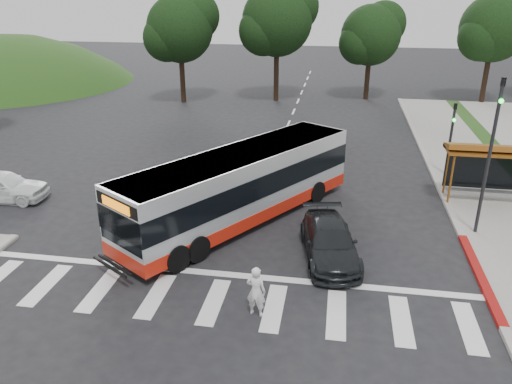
# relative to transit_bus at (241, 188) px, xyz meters

# --- Properties ---
(ground) EXTENTS (140.00, 140.00, 0.00)m
(ground) POSITION_rel_transit_bus_xyz_m (0.29, -1.16, -1.56)
(ground) COLOR black
(ground) RESTS_ON ground
(sidewalk_east) EXTENTS (4.00, 40.00, 0.12)m
(sidewalk_east) POSITION_rel_transit_bus_xyz_m (11.29, 6.84, -1.50)
(sidewalk_east) COLOR gray
(sidewalk_east) RESTS_ON ground
(curb_east) EXTENTS (0.30, 40.00, 0.15)m
(curb_east) POSITION_rel_transit_bus_xyz_m (9.29, 6.84, -1.49)
(curb_east) COLOR #9E9991
(curb_east) RESTS_ON ground
(curb_east_red) EXTENTS (0.32, 6.00, 0.15)m
(curb_east_red) POSITION_rel_transit_bus_xyz_m (9.29, -3.16, -1.49)
(curb_east_red) COLOR maroon
(curb_east_red) RESTS_ON ground
(hillside_nw) EXTENTS (44.00, 44.00, 10.00)m
(hillside_nw) POSITION_rel_transit_bus_xyz_m (-31.71, 28.84, -1.56)
(hillside_nw) COLOR #244516
(hillside_nw) RESTS_ON ground
(crosswalk_ladder) EXTENTS (18.00, 2.60, 0.01)m
(crosswalk_ladder) POSITION_rel_transit_bus_xyz_m (0.29, -6.16, -1.56)
(crosswalk_ladder) COLOR silver
(crosswalk_ladder) RESTS_ON ground
(bus_shelter) EXTENTS (4.20, 1.60, 2.86)m
(bus_shelter) POSITION_rel_transit_bus_xyz_m (11.09, 3.94, 0.79)
(bus_shelter) COLOR #935218
(bus_shelter) RESTS_ON sidewalk_east
(traffic_signal_ne_tall) EXTENTS (0.18, 0.37, 6.50)m
(traffic_signal_ne_tall) POSITION_rel_transit_bus_xyz_m (9.89, 0.33, 2.32)
(traffic_signal_ne_tall) COLOR black
(traffic_signal_ne_tall) RESTS_ON ground
(traffic_signal_ne_short) EXTENTS (0.18, 0.37, 4.00)m
(traffic_signal_ne_short) POSITION_rel_transit_bus_xyz_m (9.89, 7.33, 0.92)
(traffic_signal_ne_short) COLOR black
(traffic_signal_ne_short) RESTS_ON ground
(tree_ne_a) EXTENTS (6.16, 5.74, 9.30)m
(tree_ne_a) POSITION_rel_transit_bus_xyz_m (16.37, 26.90, 4.83)
(tree_ne_a) COLOR black
(tree_ne_a) RESTS_ON parking_lot
(tree_north_a) EXTENTS (6.60, 6.15, 10.17)m
(tree_north_a) POSITION_rel_transit_bus_xyz_m (-1.62, 24.90, 5.36)
(tree_north_a) COLOR black
(tree_north_a) RESTS_ON ground
(tree_north_b) EXTENTS (5.72, 5.33, 8.43)m
(tree_north_b) POSITION_rel_transit_bus_xyz_m (6.36, 26.90, 4.10)
(tree_north_b) COLOR black
(tree_north_b) RESTS_ON ground
(tree_north_c) EXTENTS (6.16, 5.74, 9.30)m
(tree_north_c) POSITION_rel_transit_bus_xyz_m (-9.63, 22.90, 4.73)
(tree_north_c) COLOR black
(tree_north_c) RESTS_ON ground
(transit_bus) EXTENTS (8.78, 11.56, 3.12)m
(transit_bus) POSITION_rel_transit_bus_xyz_m (0.00, 0.00, 0.00)
(transit_bus) COLOR silver
(transit_bus) RESTS_ON ground
(pedestrian) EXTENTS (0.68, 0.50, 1.72)m
(pedestrian) POSITION_rel_transit_bus_xyz_m (1.78, -6.61, -0.70)
(pedestrian) COLOR white
(pedestrian) RESTS_ON ground
(dark_sedan) EXTENTS (2.72, 4.91, 1.35)m
(dark_sedan) POSITION_rel_transit_bus_xyz_m (3.93, -2.60, -0.89)
(dark_sedan) COLOR black
(dark_sedan) RESTS_ON ground
(west_car_white) EXTENTS (4.40, 2.03, 1.46)m
(west_car_white) POSITION_rel_transit_bus_xyz_m (-11.78, 0.34, -0.83)
(west_car_white) COLOR white
(west_car_white) RESTS_ON ground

